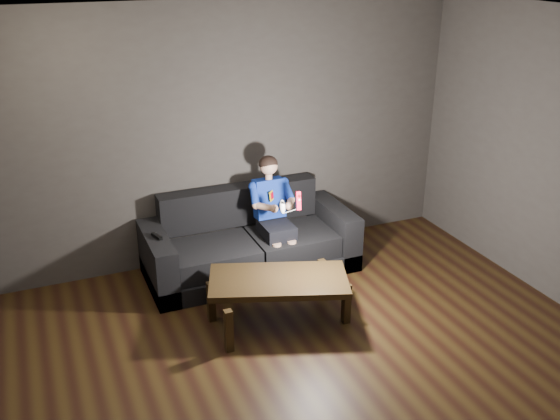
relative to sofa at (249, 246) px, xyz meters
name	(u,v)px	position (x,y,z in m)	size (l,w,h in m)	color
floor	(339,385)	(-0.01, -2.04, -0.27)	(5.00, 5.00, 0.00)	black
back_wall	(231,135)	(-0.01, 0.46, 1.08)	(5.00, 0.04, 2.70)	#3A3432
ceiling	(355,27)	(-0.01, -2.04, 2.43)	(5.00, 5.00, 0.02)	white
sofa	(249,246)	(0.00, 0.00, 0.00)	(2.15, 0.93, 0.83)	black
child	(273,206)	(0.24, -0.06, 0.44)	(0.46, 0.56, 1.12)	black
wii_remote_red	(298,200)	(0.33, -0.49, 0.65)	(0.05, 0.07, 0.19)	#F11738
nunchuk_white	(282,207)	(0.17, -0.48, 0.61)	(0.06, 0.09, 0.14)	white
wii_remote_black	(157,236)	(-0.97, -0.08, 0.33)	(0.08, 0.16, 0.03)	black
coffee_table	(278,284)	(-0.10, -1.03, 0.11)	(1.36, 0.99, 0.44)	black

